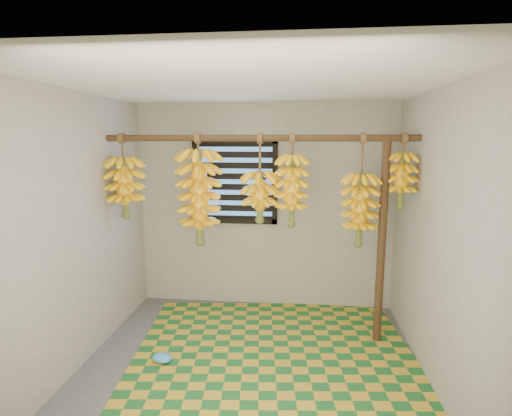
# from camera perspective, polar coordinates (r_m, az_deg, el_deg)

# --- Properties ---
(floor) EXTENTS (3.00, 3.00, 0.01)m
(floor) POSITION_cam_1_polar(r_m,az_deg,el_deg) (3.73, -0.99, -22.52)
(floor) COLOR #474747
(floor) RESTS_ON ground
(ceiling) EXTENTS (3.00, 3.00, 0.01)m
(ceiling) POSITION_cam_1_polar(r_m,az_deg,el_deg) (3.18, -1.12, 17.33)
(ceiling) COLOR silver
(ceiling) RESTS_ON wall_back
(wall_back) EXTENTS (3.00, 0.01, 2.40)m
(wall_back) POSITION_cam_1_polar(r_m,az_deg,el_deg) (4.72, 1.25, 0.15)
(wall_back) COLOR gray
(wall_back) RESTS_ON floor
(wall_left) EXTENTS (0.01, 3.00, 2.40)m
(wall_left) POSITION_cam_1_polar(r_m,az_deg,el_deg) (3.74, -24.58, -3.26)
(wall_left) COLOR gray
(wall_left) RESTS_ON floor
(wall_right) EXTENTS (0.01, 3.00, 2.40)m
(wall_right) POSITION_cam_1_polar(r_m,az_deg,el_deg) (3.41, 25.01, -4.50)
(wall_right) COLOR gray
(wall_right) RESTS_ON floor
(window) EXTENTS (1.00, 0.04, 1.00)m
(window) POSITION_cam_1_polar(r_m,az_deg,el_deg) (4.69, -3.04, 3.79)
(window) COLOR black
(window) RESTS_ON wall_back
(hanging_pole) EXTENTS (3.00, 0.06, 0.06)m
(hanging_pole) POSITION_cam_1_polar(r_m,az_deg,el_deg) (3.85, 0.24, 9.96)
(hanging_pole) COLOR #462B19
(hanging_pole) RESTS_ON wall_left
(support_post) EXTENTS (0.08, 0.08, 2.00)m
(support_post) POSITION_cam_1_polar(r_m,az_deg,el_deg) (4.03, 17.51, -4.86)
(support_post) COLOR #462B19
(support_post) RESTS_ON floor
(woven_mat) EXTENTS (2.78, 2.32, 0.01)m
(woven_mat) POSITION_cam_1_polar(r_m,az_deg,el_deg) (4.09, 2.54, -19.23)
(woven_mat) COLOR #195725
(woven_mat) RESTS_ON floor
(plastic_bag) EXTENTS (0.21, 0.18, 0.08)m
(plastic_bag) POSITION_cam_1_polar(r_m,az_deg,el_deg) (3.92, -13.28, -20.12)
(plastic_bag) COLOR #3D92E4
(plastic_bag) RESTS_ON woven_mat
(banana_bunch_a) EXTENTS (0.38, 0.38, 0.85)m
(banana_bunch_a) POSITION_cam_1_polar(r_m,az_deg,el_deg) (4.24, -18.26, 2.79)
(banana_bunch_a) COLOR brown
(banana_bunch_a) RESTS_ON hanging_pole
(banana_bunch_b) EXTENTS (0.40, 0.40, 1.10)m
(banana_bunch_b) POSITION_cam_1_polar(r_m,az_deg,el_deg) (3.99, -8.12, 1.50)
(banana_bunch_b) COLOR brown
(banana_bunch_b) RESTS_ON hanging_pole
(banana_bunch_c) EXTENTS (0.34, 0.34, 0.86)m
(banana_bunch_c) POSITION_cam_1_polar(r_m,az_deg,el_deg) (3.89, 0.55, 1.62)
(banana_bunch_c) COLOR brown
(banana_bunch_c) RESTS_ON hanging_pole
(banana_bunch_d) EXTENTS (0.31, 0.31, 0.90)m
(banana_bunch_d) POSITION_cam_1_polar(r_m,az_deg,el_deg) (3.86, 5.12, 2.51)
(banana_bunch_d) COLOR brown
(banana_bunch_d) RESTS_ON hanging_pole
(banana_bunch_e) EXTENTS (0.34, 0.34, 1.07)m
(banana_bunch_e) POSITION_cam_1_polar(r_m,az_deg,el_deg) (3.93, 14.61, -0.23)
(banana_bunch_e) COLOR brown
(banana_bunch_e) RESTS_ON hanging_pole
(banana_bunch_f) EXTENTS (0.29, 0.29, 0.70)m
(banana_bunch_f) POSITION_cam_1_polar(r_m,az_deg,el_deg) (3.96, 20.09, 3.75)
(banana_bunch_f) COLOR brown
(banana_bunch_f) RESTS_ON hanging_pole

